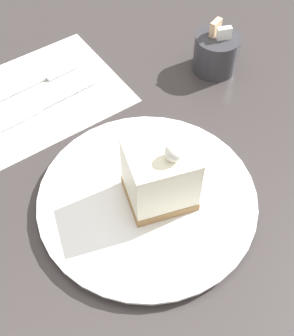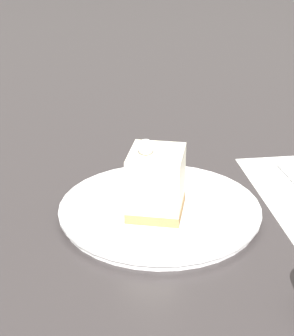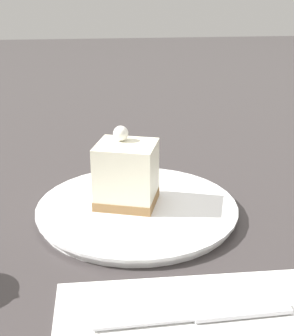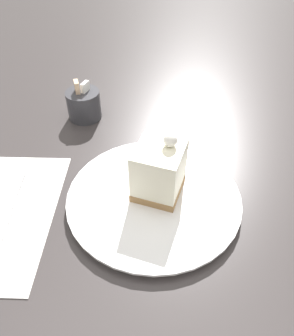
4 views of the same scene
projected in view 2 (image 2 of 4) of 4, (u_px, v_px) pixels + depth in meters
ground_plane at (179, 209)px, 0.73m from camera, size 4.00×4.00×0.00m
plate at (160, 210)px, 0.71m from camera, size 0.26×0.26×0.01m
cake_slice at (156, 182)px, 0.68m from camera, size 0.08×0.09×0.10m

